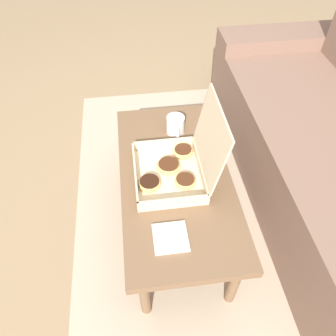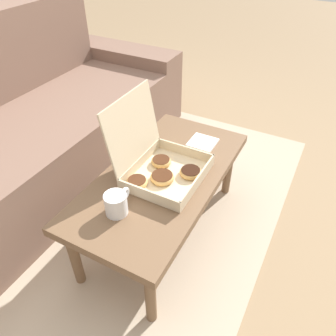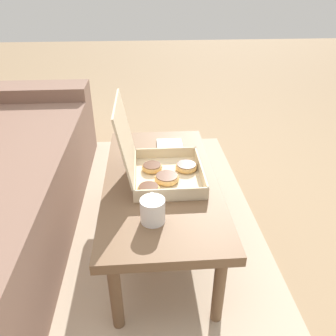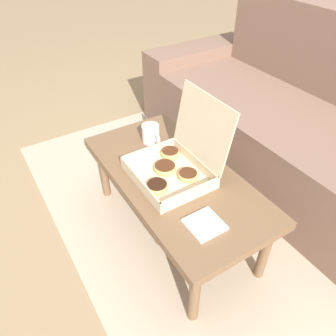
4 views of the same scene
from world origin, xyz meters
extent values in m
plane|color=#937756|center=(0.00, 0.00, 0.00)|extent=(12.00, 12.00, 0.00)
cube|color=tan|center=(0.00, 0.30, 0.01)|extent=(2.33, 1.81, 0.01)
cube|color=#7A5B4C|center=(0.00, 0.66, 0.22)|extent=(1.73, 0.63, 0.44)
cube|color=#7A5B4C|center=(-0.98, 0.76, 0.26)|extent=(0.24, 0.83, 0.53)
cube|color=brown|center=(0.00, -0.09, 0.36)|extent=(0.98, 0.49, 0.04)
cylinder|color=brown|center=(-0.43, -0.27, 0.17)|extent=(0.04, 0.04, 0.34)
cylinder|color=brown|center=(0.43, -0.27, 0.17)|extent=(0.04, 0.04, 0.34)
cylinder|color=brown|center=(-0.43, 0.10, 0.17)|extent=(0.04, 0.04, 0.34)
cylinder|color=brown|center=(0.43, 0.10, 0.17)|extent=(0.04, 0.04, 0.34)
cube|color=beige|center=(0.00, -0.12, 0.39)|extent=(0.35, 0.29, 0.01)
cube|color=beige|center=(0.00, -0.26, 0.42)|extent=(0.35, 0.01, 0.05)
cube|color=beige|center=(0.00, 0.02, 0.42)|extent=(0.35, 0.01, 0.05)
cube|color=beige|center=(-0.18, -0.12, 0.42)|extent=(0.01, 0.29, 0.05)
cube|color=beige|center=(0.17, -0.12, 0.42)|extent=(0.01, 0.29, 0.05)
cube|color=beige|center=(0.00, 0.05, 0.58)|extent=(0.35, 0.06, 0.29)
torus|color=tan|center=(-0.04, -0.11, 0.40)|extent=(0.10, 0.10, 0.03)
cylinder|color=#472614|center=(-0.04, -0.11, 0.41)|extent=(0.09, 0.09, 0.01)
torus|color=tan|center=(0.06, -0.05, 0.40)|extent=(0.09, 0.09, 0.03)
cylinder|color=#472614|center=(0.06, -0.05, 0.41)|extent=(0.08, 0.08, 0.01)
torus|color=tan|center=(-0.12, -0.03, 0.41)|extent=(0.09, 0.09, 0.03)
cylinder|color=#472614|center=(-0.12, -0.03, 0.41)|extent=(0.08, 0.08, 0.01)
torus|color=tan|center=(0.05, -0.21, 0.40)|extent=(0.10, 0.10, 0.03)
cylinder|color=black|center=(0.05, -0.21, 0.41)|extent=(0.08, 0.08, 0.01)
cylinder|color=white|center=(-0.29, -0.05, 0.43)|extent=(0.09, 0.09, 0.09)
torus|color=white|center=(-0.23, -0.05, 0.43)|extent=(0.06, 0.02, 0.06)
cube|color=white|center=(0.31, -0.15, 0.39)|extent=(0.13, 0.13, 0.01)
camera|label=1|loc=(0.94, -0.25, 1.48)|focal=35.00mm
camera|label=2|loc=(-0.99, -0.64, 1.32)|focal=35.00mm
camera|label=3|loc=(-1.21, -0.03, 1.14)|focal=35.00mm
camera|label=4|loc=(0.94, -0.71, 1.34)|focal=35.00mm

